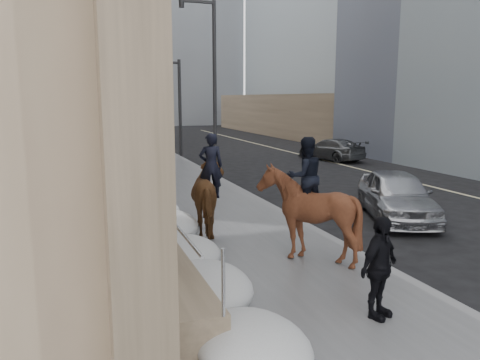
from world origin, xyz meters
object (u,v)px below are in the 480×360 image
(pedestrian, at_px, (379,268))
(mounted_horse_left, at_px, (211,194))
(mounted_horse_right, at_px, (307,209))
(car_silver, at_px, (397,195))
(car_grey, at_px, (331,149))

(pedestrian, bearing_deg, mounted_horse_left, 77.19)
(mounted_horse_left, bearing_deg, mounted_horse_right, 124.71)
(car_silver, xyz_separation_m, car_grey, (5.24, 12.74, -0.10))
(pedestrian, height_order, car_silver, pedestrian)
(car_grey, bearing_deg, car_silver, 51.75)
(mounted_horse_right, height_order, car_grey, mounted_horse_right)
(mounted_horse_left, height_order, car_grey, mounted_horse_left)
(mounted_horse_left, distance_m, car_silver, 5.83)
(car_silver, height_order, car_grey, car_silver)
(car_silver, bearing_deg, mounted_horse_right, -126.41)
(mounted_horse_left, distance_m, car_grey, 16.81)
(mounted_horse_right, bearing_deg, mounted_horse_left, -63.84)
(mounted_horse_right, relative_size, car_silver, 0.62)
(mounted_horse_right, xyz_separation_m, car_silver, (4.44, 2.63, -0.52))
(car_silver, bearing_deg, mounted_horse_left, -158.00)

